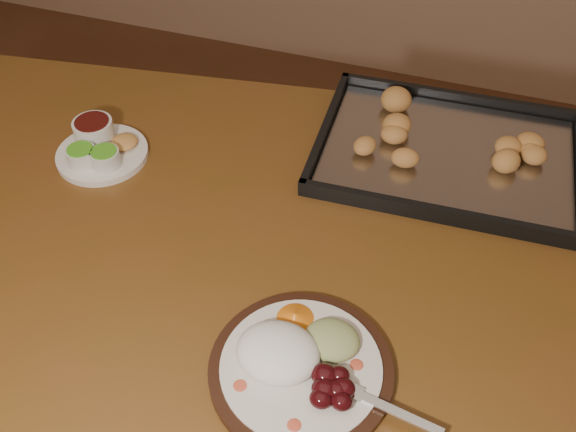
% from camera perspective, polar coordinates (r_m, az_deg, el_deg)
% --- Properties ---
extents(dining_table, '(1.61, 1.10, 0.75)m').
position_cam_1_polar(dining_table, '(1.07, -0.74, -6.79)').
color(dining_table, brown).
rests_on(dining_table, ground).
extents(dinner_plate, '(0.31, 0.24, 0.06)m').
position_cam_1_polar(dinner_plate, '(0.86, 1.02, -12.86)').
color(dinner_plate, black).
rests_on(dinner_plate, dining_table).
extents(condiment_saucer, '(0.16, 0.16, 0.05)m').
position_cam_1_polar(condiment_saucer, '(1.19, -16.44, 5.89)').
color(condiment_saucer, silver).
rests_on(condiment_saucer, dining_table).
extents(baking_tray, '(0.47, 0.36, 0.05)m').
position_cam_1_polar(baking_tray, '(1.18, 14.04, 5.60)').
color(baking_tray, black).
rests_on(baking_tray, dining_table).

